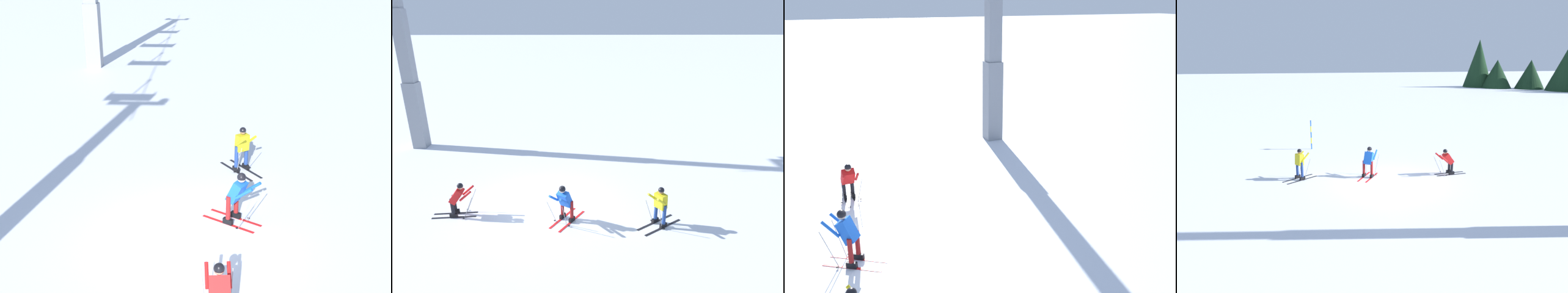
{
  "view_description": "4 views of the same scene",
  "coord_description": "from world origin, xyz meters",
  "views": [
    {
      "loc": [
        -11.56,
        -0.48,
        7.3
      ],
      "look_at": [
        0.44,
        -0.04,
        2.4
      ],
      "focal_mm": 47.13,
      "sensor_mm": 36.0,
      "label": 1
    },
    {
      "loc": [
        1.46,
        -11.93,
        7.17
      ],
      "look_at": [
        1.67,
        0.07,
        2.52
      ],
      "focal_mm": 31.17,
      "sensor_mm": 36.0,
      "label": 2
    },
    {
      "loc": [
        11.84,
        -2.0,
        6.73
      ],
      "look_at": [
        1.82,
        2.12,
        3.14
      ],
      "focal_mm": 42.24,
      "sensor_mm": 36.0,
      "label": 3
    },
    {
      "loc": [
        4.29,
        16.11,
        5.92
      ],
      "look_at": [
        1.09,
        1.08,
        2.13
      ],
      "focal_mm": 33.24,
      "sensor_mm": 36.0,
      "label": 4
    }
  ],
  "objects": [
    {
      "name": "ground_plane",
      "position": [
        0.0,
        0.0,
        0.0
      ],
      "size": [
        260.0,
        260.0,
        0.0
      ],
      "primitive_type": "plane",
      "color": "white"
    },
    {
      "name": "skier_distant_uphill",
      "position": [
        -3.26,
        -0.65,
        0.77
      ],
      "size": [
        1.68,
        0.73,
        1.5
      ],
      "color": "black",
      "rests_on": "ground_plane"
    },
    {
      "name": "skier_carving_main",
      "position": [
        0.8,
        -1.16,
        0.89
      ],
      "size": [
        1.35,
        1.65,
        1.66
      ],
      "color": "red",
      "rests_on": "ground_plane"
    },
    {
      "name": "lift_tower_near",
      "position": [
        -7.9,
        6.77,
        4.94
      ],
      "size": [
        0.74,
        2.8,
        11.83
      ],
      "color": "gray",
      "rests_on": "ground_plane"
    },
    {
      "name": "skier_distant_downhill",
      "position": [
        4.23,
        -1.46,
        0.88
      ],
      "size": [
        1.74,
        1.39,
        1.58
      ],
      "color": "black",
      "rests_on": "ground_plane"
    }
  ]
}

